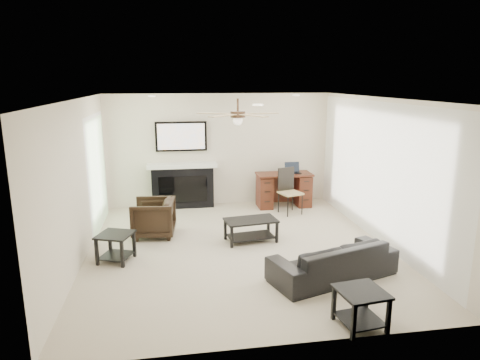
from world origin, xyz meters
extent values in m
plane|color=#BFAE9A|center=(0.00, 0.00, 0.00)|extent=(5.50, 5.50, 0.00)
cube|color=white|center=(0.00, 0.00, 2.50)|extent=(5.00, 5.50, 0.04)
cube|color=beige|center=(0.00, 2.75, 1.25)|extent=(5.00, 0.04, 2.50)
cube|color=beige|center=(0.00, -2.75, 1.25)|extent=(5.00, 0.04, 2.50)
cube|color=beige|center=(-2.50, 0.00, 1.25)|extent=(0.04, 5.50, 2.50)
cube|color=beige|center=(2.50, 0.00, 1.25)|extent=(0.04, 5.50, 2.50)
cube|color=white|center=(2.45, 0.10, 1.23)|extent=(0.04, 5.10, 2.40)
cube|color=#93BC89|center=(-2.46, 1.55, 1.05)|extent=(0.04, 1.80, 2.10)
cylinder|color=#382619|center=(0.00, 0.10, 2.25)|extent=(1.40, 1.40, 0.30)
imported|color=black|center=(1.16, -1.29, 0.27)|extent=(1.99, 1.26, 0.54)
imported|color=black|center=(-1.44, 0.86, 0.34)|extent=(0.82, 0.80, 0.68)
cube|color=black|center=(0.26, 0.31, 0.20)|extent=(0.96, 0.62, 0.40)
cube|color=black|center=(1.01, -2.54, 0.23)|extent=(0.58, 0.58, 0.45)
cube|color=black|center=(-1.99, -0.19, 0.23)|extent=(0.64, 0.64, 0.45)
cube|color=black|center=(-0.85, 2.58, 0.95)|extent=(1.52, 0.34, 1.91)
cube|color=#391F0E|center=(1.39, 2.30, 0.38)|extent=(1.22, 0.56, 0.76)
cube|color=black|center=(1.39, 1.75, 0.48)|extent=(0.54, 0.55, 0.97)
cube|color=black|center=(1.59, 2.28, 0.88)|extent=(0.33, 0.24, 0.23)
camera|label=1|loc=(-1.06, -6.71, 2.79)|focal=32.00mm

